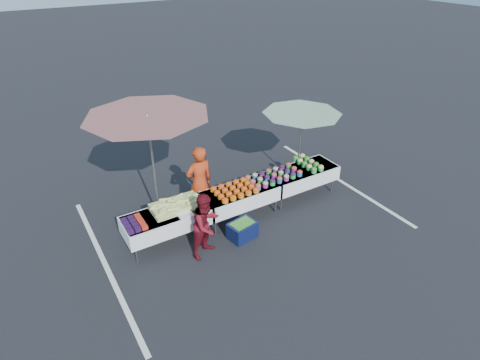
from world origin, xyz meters
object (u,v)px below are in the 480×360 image
table_center (240,196)px  storage_bin (242,230)px  table_left (167,220)px  table_right (301,175)px  vendor (200,182)px  umbrella_left (148,126)px  customer (206,225)px  umbrella_right (301,119)px

table_center → storage_bin: bearing=-117.7°
table_left → table_center: same height
table_right → vendor: vendor is taller
table_center → table_right: same height
table_left → umbrella_left: size_ratio=0.69×
storage_bin → umbrella_left: bearing=121.9°
customer → umbrella_right: 3.77m
customer → umbrella_left: bearing=83.9°
table_center → customer: size_ratio=1.30×
table_left → customer: (0.55, -0.75, 0.13)m
table_center → umbrella_left: umbrella_left is taller
customer → storage_bin: bearing=-18.9°
table_center → umbrella_right: size_ratio=0.82×
umbrella_left → umbrella_right: (3.81, -0.27, -0.58)m
table_center → umbrella_left: 2.62m
table_right → storage_bin: table_right is taller
umbrella_left → table_left: bearing=-97.4°
vendor → customer: bearing=65.7°
umbrella_left → umbrella_right: size_ratio=1.18×
table_right → table_left: bearing=180.0°
vendor → umbrella_right: umbrella_right is taller
table_right → customer: size_ratio=1.30×
table_right → customer: 3.15m
customer → vendor: bearing=46.8°
table_left → table_right: bearing=0.0°
customer → umbrella_left: size_ratio=0.53×
table_center → umbrella_right: bearing=14.1°
vendor → umbrella_left: bearing=-17.9°
customer → storage_bin: 1.02m
table_left → umbrella_left: umbrella_left is taller
vendor → customer: vendor is taller
table_right → storage_bin: 2.31m
umbrella_left → storage_bin: umbrella_left is taller
table_right → umbrella_left: size_ratio=0.69×
table_center → storage_bin: table_center is taller
table_left → umbrella_left: (0.10, 0.80, 1.83)m
table_left → storage_bin: table_left is taller
table_right → umbrella_left: (-3.50, 0.80, 1.83)m
table_left → table_right: same height
vendor → umbrella_left: umbrella_left is taller
storage_bin → customer: bearing=173.6°
table_center → umbrella_right: (2.11, 0.53, 1.25)m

